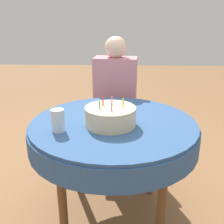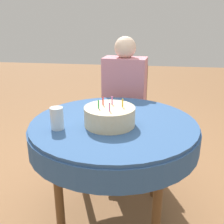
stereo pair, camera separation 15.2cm
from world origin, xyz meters
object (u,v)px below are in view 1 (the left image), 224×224
Objects in this scene: chair at (116,112)px; drinking_glass at (58,120)px; birthday_cake at (110,116)px; person at (115,93)px.

drinking_glass is (-0.29, -0.93, 0.28)m from chair.
birthday_cake is 0.29m from drinking_glass.
chair is 1.02m from drinking_glass.
birthday_cake is at bearing 18.93° from drinking_glass.
drinking_glass is at bearing -161.07° from birthday_cake.
chair is at bearing 88.90° from birthday_cake.
birthday_cake reaches higher than drinking_glass.
chair reaches higher than birthday_cake.
person reaches higher than chair.
chair is 0.22m from person.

